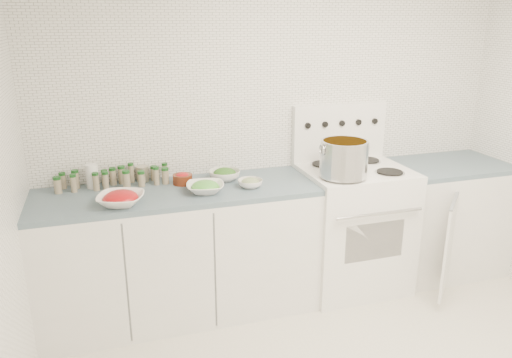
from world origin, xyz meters
name	(u,v)px	position (x,y,z in m)	size (l,w,h in m)	color
room_walls	(395,117)	(0.00, 0.00, 1.56)	(3.54, 3.04, 2.52)	white
counter_left	(180,252)	(-0.82, 1.19, 0.45)	(1.85, 0.62, 0.90)	white
stove	(352,224)	(0.48, 1.19, 0.50)	(0.76, 0.70, 1.36)	white
counter_right	(443,217)	(1.30, 1.19, 0.45)	(0.89, 0.91, 0.90)	white
stock_pot	(344,157)	(0.29, 1.02, 1.08)	(0.35, 0.32, 0.25)	silver
bowl_tomato	(121,199)	(-1.19, 1.02, 0.94)	(0.35, 0.35, 0.09)	white
bowl_snowpea	(205,187)	(-0.65, 1.09, 0.93)	(0.29, 0.29, 0.08)	white
bowl_broccoli	(225,174)	(-0.47, 1.31, 0.94)	(0.25, 0.25, 0.09)	white
bowl_zucchini	(250,183)	(-0.34, 1.11, 0.93)	(0.22, 0.22, 0.07)	white
bowl_pepper	(183,178)	(-0.76, 1.31, 0.94)	(0.13, 0.13, 0.08)	#57200E
salt_canister	(92,176)	(-1.35, 1.41, 0.98)	(0.08, 0.08, 0.16)	white
tin_can	(143,174)	(-1.02, 1.45, 0.95)	(0.08, 0.08, 0.11)	#B4AD98
spice_cluster	(116,178)	(-1.20, 1.39, 0.96)	(0.74, 0.16, 0.14)	gray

